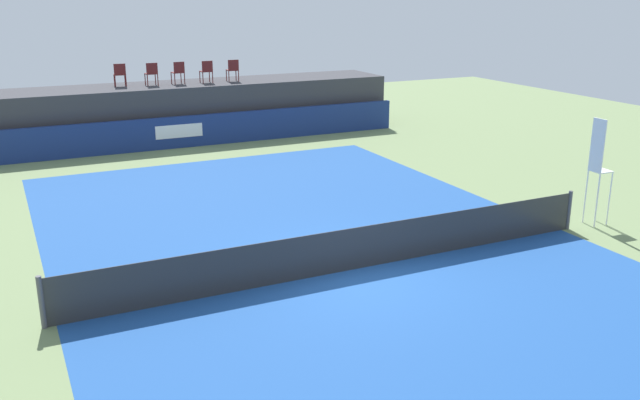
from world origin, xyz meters
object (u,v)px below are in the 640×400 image
spectator_chair_far_right (233,69)px  umpire_chair (598,165)px  spectator_chair_left (151,73)px  spectator_chair_right (206,71)px  net_post_near (41,302)px  spectator_chair_far_left (120,74)px  spectator_chair_center (178,72)px  net_post_far (569,210)px

spectator_chair_far_right → umpire_chair: spectator_chair_far_right is taller
spectator_chair_left → spectator_chair_right: (2.17, -0.14, 0.00)m
spectator_chair_right → spectator_chair_far_right: bearing=-0.8°
net_post_near → spectator_chair_far_right: bearing=60.0°
spectator_chair_far_left → spectator_chair_far_right: size_ratio=1.00×
spectator_chair_left → net_post_near: spectator_chair_left is taller
spectator_chair_far_left → spectator_chair_right: (3.34, -0.38, 0.00)m
spectator_chair_center → spectator_chair_far_left: bearing=173.0°
spectator_chair_center → spectator_chair_far_right: 2.22m
spectator_chair_far_left → net_post_near: (-4.24, -15.41, -2.19)m
net_post_far → spectator_chair_left: bearing=114.7°
spectator_chair_far_left → umpire_chair: (8.99, -15.40, -1.11)m
net_post_far → spectator_chair_center: bearing=111.4°
spectator_chair_left → net_post_far: 16.84m
spectator_chair_left → spectator_chair_right: same height
spectator_chair_far_right → spectator_chair_center: bearing=176.7°
spectator_chair_far_right → umpire_chair: 15.72m
spectator_chair_far_right → net_post_far: 15.62m
umpire_chair → spectator_chair_far_left: bearing=120.3°
spectator_chair_far_right → umpire_chair: size_ratio=0.32×
umpire_chair → spectator_chair_right: bearing=110.6°
net_post_near → spectator_chair_right: bearing=63.2°
spectator_chair_far_left → spectator_chair_far_right: (4.44, -0.40, 0.00)m
spectator_chair_far_left → umpire_chair: size_ratio=0.32×
spectator_chair_center → spectator_chair_left: bearing=178.2°
spectator_chair_left → spectator_chair_far_right: bearing=-2.8°
net_post_far → spectator_chair_right: bearing=107.8°
spectator_chair_far_right → net_post_near: size_ratio=0.89×
spectator_chair_far_right → net_post_near: bearing=-120.0°
spectator_chair_right → net_post_far: (4.82, -15.02, -2.19)m
spectator_chair_center → net_post_near: 16.60m
spectator_chair_left → net_post_far: bearing=-65.3°
spectator_chair_left → spectator_chair_center: size_ratio=1.00×
spectator_chair_right → umpire_chair: 16.08m
spectator_chair_far_left → spectator_chair_center: (2.22, -0.27, 0.00)m
spectator_chair_right → net_post_far: bearing=-72.2°
spectator_chair_far_left → net_post_far: spectator_chair_far_left is taller
net_post_far → spectator_chair_far_left: bearing=117.9°
spectator_chair_far_right → spectator_chair_right: bearing=179.2°
spectator_chair_center → umpire_chair: bearing=-65.9°
net_post_near → net_post_far: same height
spectator_chair_far_left → net_post_near: spectator_chair_far_left is taller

